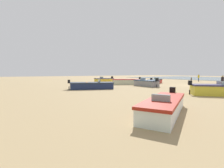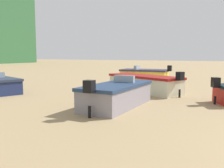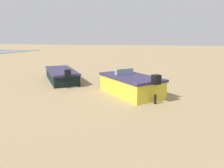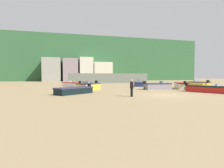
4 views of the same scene
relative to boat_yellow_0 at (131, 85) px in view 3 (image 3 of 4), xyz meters
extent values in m
cube|color=gold|center=(-0.01, -0.01, -0.07)|extent=(3.48, 3.47, 0.81)
cube|color=#312B4D|center=(-0.01, -0.01, 0.39)|extent=(3.61, 3.59, 0.12)
cube|color=black|center=(1.28, 1.26, 0.57)|extent=(0.42, 0.42, 0.40)
cylinder|color=black|center=(1.28, 1.26, -0.28)|extent=(0.14, 0.14, 0.41)
cube|color=#8C9EA8|center=(-0.41, -0.41, 0.59)|extent=(0.84, 0.85, 0.28)
cube|color=black|center=(-2.22, -4.91, -0.17)|extent=(4.24, 3.69, 0.61)
cube|color=#312B4C|center=(-2.22, -4.91, 0.19)|extent=(4.36, 3.81, 0.12)
cube|color=black|center=(-0.40, -3.55, 0.37)|extent=(0.42, 0.42, 0.40)
cylinder|color=black|center=(-0.40, -3.55, -0.33)|extent=(0.14, 0.14, 0.31)
camera|label=1|loc=(-6.72, 14.53, 1.45)|focal=25.10mm
camera|label=2|loc=(0.66, -5.84, 1.55)|focal=41.22mm
camera|label=3|loc=(9.85, 1.52, 2.24)|focal=33.17mm
camera|label=4|loc=(-3.19, -24.36, 1.51)|focal=28.44mm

